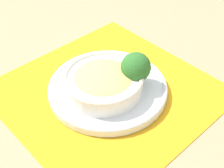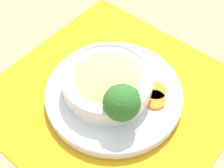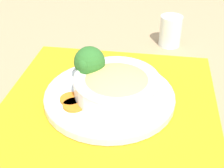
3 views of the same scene
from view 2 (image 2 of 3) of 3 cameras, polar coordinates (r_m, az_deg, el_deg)
name	(u,v)px [view 2 (image 2 of 3)]	position (r m, az deg, el deg)	size (l,w,h in m)	color
ground_plane	(114,97)	(0.67, 0.34, -2.39)	(4.00, 4.00, 0.00)	tan
placemat	(114,96)	(0.67, 0.34, -2.29)	(0.53, 0.53, 0.00)	orange
plate	(114,93)	(0.66, 0.35, -1.62)	(0.29, 0.29, 0.02)	silver
bowl	(107,81)	(0.64, -0.92, 0.55)	(0.19, 0.19, 0.05)	silver
broccoli_floret	(122,103)	(0.57, 1.86, -3.42)	(0.07, 0.07, 0.09)	#84AD5B
carrot_slice_near	(155,100)	(0.64, 7.81, -2.88)	(0.05, 0.05, 0.01)	orange
carrot_slice_middle	(155,91)	(0.66, 7.91, -1.24)	(0.05, 0.05, 0.01)	orange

